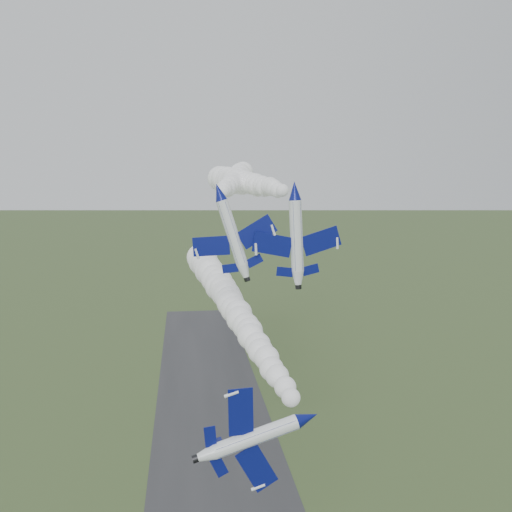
# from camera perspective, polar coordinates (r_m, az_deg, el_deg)

# --- Properties ---
(runway) EXTENTS (24.00, 260.00, 0.04)m
(runway) POSITION_cam_1_polar(r_m,az_deg,el_deg) (98.11, -3.39, -22.56)
(runway) COLOR #313234
(runway) RESTS_ON ground
(jet_lead) EXTENTS (3.30, 11.23, 8.97)m
(jet_lead) POSITION_cam_1_polar(r_m,az_deg,el_deg) (50.77, 5.21, -15.84)
(jet_lead) COLOR white
(smoke_trail_jet_lead) EXTENTS (14.01, 80.26, 5.88)m
(smoke_trail_jet_lead) POSITION_cam_1_polar(r_m,az_deg,el_deg) (89.58, -2.81, -4.31)
(smoke_trail_jet_lead) COLOR white
(jet_pair_left) EXTENTS (10.77, 13.32, 4.26)m
(jet_pair_left) POSITION_cam_1_polar(r_m,az_deg,el_deg) (73.45, -3.75, 6.43)
(jet_pair_left) COLOR white
(smoke_trail_jet_pair_left) EXTENTS (15.71, 66.80, 5.20)m
(smoke_trail_jet_pair_left) POSITION_cam_1_polar(r_m,az_deg,el_deg) (110.06, -2.03, 7.64)
(smoke_trail_jet_pair_left) COLOR white
(jet_pair_right) EXTENTS (11.83, 14.15, 3.51)m
(jet_pair_right) POSITION_cam_1_polar(r_m,az_deg,el_deg) (73.84, 3.91, 6.56)
(jet_pair_right) COLOR white
(smoke_trail_jet_pair_right) EXTENTS (10.77, 63.21, 5.80)m
(smoke_trail_jet_pair_right) POSITION_cam_1_polar(r_m,az_deg,el_deg) (107.76, -1.25, 7.31)
(smoke_trail_jet_pair_right) COLOR white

